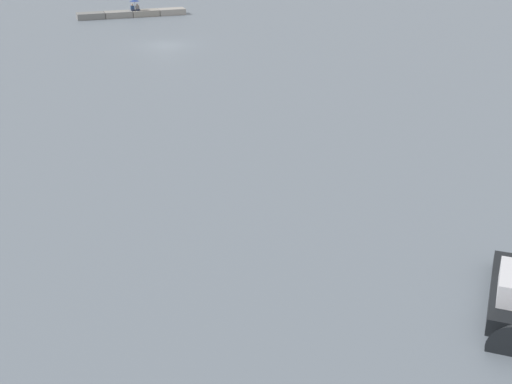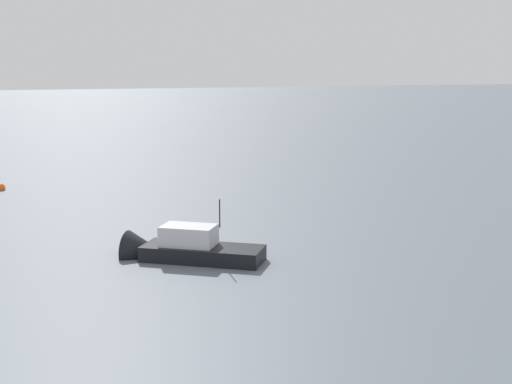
{
  "view_description": "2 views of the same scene",
  "coord_description": "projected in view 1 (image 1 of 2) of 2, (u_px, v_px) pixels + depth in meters",
  "views": [
    {
      "loc": [
        13.46,
        61.7,
        12.61
      ],
      "look_at": [
        4.44,
        36.57,
        1.05
      ],
      "focal_mm": 48.44,
      "sensor_mm": 36.0,
      "label": 1
    },
    {
      "loc": [
        -26.21,
        55.78,
        7.45
      ],
      "look_at": [
        2.58,
        41.67,
        1.79
      ],
      "focal_mm": 48.56,
      "sensor_mm": 36.0,
      "label": 2
    }
  ],
  "objects": [
    {
      "name": "ground_plane",
      "position": [
        166.0,
        45.0,
        62.48
      ],
      "size": [
        500.0,
        500.0,
        0.0
      ],
      "primitive_type": "plane",
      "color": "slate"
    },
    {
      "name": "person_seated_grey_left",
      "position": [
        138.0,
        8.0,
        76.73
      ],
      "size": [
        0.43,
        0.63,
        0.73
      ],
      "rotation": [
        0.0,
        0.0,
        0.09
      ],
      "color": "#1E2333",
      "rests_on": "seawall_pier"
    },
    {
      "name": "umbrella_open_navy",
      "position": [
        134.0,
        0.0,
        76.38
      ],
      "size": [
        1.11,
        1.11,
        1.25
      ],
      "color": "black",
      "rests_on": "seawall_pier"
    },
    {
      "name": "seawall_pier",
      "position": [
        132.0,
        14.0,
        76.87
      ],
      "size": [
        12.02,
        1.74,
        0.67
      ],
      "color": "gray",
      "rests_on": "ground_plane"
    },
    {
      "name": "person_seated_blue_right",
      "position": [
        133.0,
        8.0,
        76.59
      ],
      "size": [
        0.43,
        0.63,
        0.73
      ],
      "rotation": [
        0.0,
        0.0,
        0.09
      ],
      "color": "#1E2333",
      "rests_on": "seawall_pier"
    }
  ]
}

